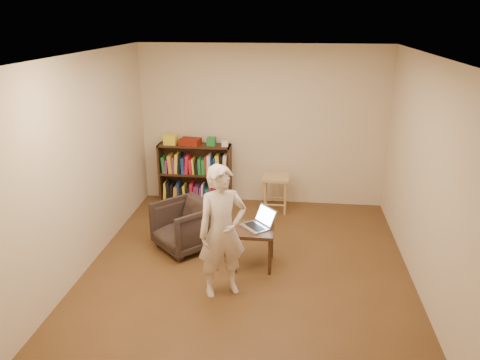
# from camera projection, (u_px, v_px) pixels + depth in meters

# --- Properties ---
(floor) EXTENTS (4.50, 4.50, 0.00)m
(floor) POSITION_uv_depth(u_px,v_px,m) (248.00, 266.00, 5.92)
(floor) COLOR #4F3419
(floor) RESTS_ON ground
(ceiling) EXTENTS (4.50, 4.50, 0.00)m
(ceiling) POSITION_uv_depth(u_px,v_px,m) (249.00, 55.00, 5.05)
(ceiling) COLOR silver
(ceiling) RESTS_ON wall_back
(wall_back) EXTENTS (4.00, 0.00, 4.00)m
(wall_back) POSITION_uv_depth(u_px,v_px,m) (262.00, 126.00, 7.59)
(wall_back) COLOR beige
(wall_back) RESTS_ON floor
(wall_left) EXTENTS (0.00, 4.50, 4.50)m
(wall_left) POSITION_uv_depth(u_px,v_px,m) (86.00, 163.00, 5.71)
(wall_left) COLOR beige
(wall_left) RESTS_ON floor
(wall_right) EXTENTS (0.00, 4.50, 4.50)m
(wall_right) POSITION_uv_depth(u_px,v_px,m) (425.00, 176.00, 5.27)
(wall_right) COLOR beige
(wall_right) RESTS_ON floor
(bookshelf) EXTENTS (1.20, 0.30, 1.00)m
(bookshelf) POSITION_uv_depth(u_px,v_px,m) (195.00, 177.00, 7.85)
(bookshelf) COLOR black
(bookshelf) RESTS_ON floor
(box_yellow) EXTENTS (0.21, 0.16, 0.17)m
(box_yellow) POSITION_uv_depth(u_px,v_px,m) (170.00, 139.00, 7.64)
(box_yellow) COLOR yellow
(box_yellow) RESTS_ON bookshelf
(red_cloth) EXTENTS (0.35, 0.28, 0.11)m
(red_cloth) POSITION_uv_depth(u_px,v_px,m) (190.00, 142.00, 7.63)
(red_cloth) COLOR maroon
(red_cloth) RESTS_ON bookshelf
(box_green) EXTENTS (0.14, 0.14, 0.13)m
(box_green) POSITION_uv_depth(u_px,v_px,m) (211.00, 141.00, 7.59)
(box_green) COLOR #207933
(box_green) RESTS_ON bookshelf
(box_white) EXTENTS (0.12, 0.12, 0.08)m
(box_white) POSITION_uv_depth(u_px,v_px,m) (225.00, 144.00, 7.56)
(box_white) COLOR white
(box_white) RESTS_ON bookshelf
(stool) EXTENTS (0.41, 0.41, 0.59)m
(stool) POSITION_uv_depth(u_px,v_px,m) (276.00, 183.00, 7.45)
(stool) COLOR tan
(stool) RESTS_ON floor
(armchair) EXTENTS (1.00, 1.00, 0.65)m
(armchair) POSITION_uv_depth(u_px,v_px,m) (185.00, 226.00, 6.29)
(armchair) COLOR #302520
(armchair) RESTS_ON floor
(side_table) EXTENTS (0.50, 0.50, 0.51)m
(side_table) POSITION_uv_depth(u_px,v_px,m) (254.00, 235.00, 5.83)
(side_table) COLOR black
(side_table) RESTS_ON floor
(laptop) EXTENTS (0.48, 0.48, 0.23)m
(laptop) POSITION_uv_depth(u_px,v_px,m) (259.00, 222.00, 5.84)
(laptop) COLOR silver
(laptop) RESTS_ON side_table
(person) EXTENTS (0.66, 0.58, 1.52)m
(person) POSITION_uv_depth(u_px,v_px,m) (222.00, 232.00, 5.13)
(person) COLOR beige
(person) RESTS_ON floor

